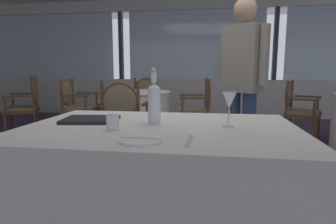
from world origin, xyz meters
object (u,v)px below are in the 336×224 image
(water_bottle, at_px, (154,101))
(dining_chair_2_0, at_px, (297,106))
(dining_chair_1_3, at_px, (145,99))
(side_plate, at_px, (141,140))
(menu_book, at_px, (91,120))
(wine_glass, at_px, (229,101))
(dining_chair_1_1, at_px, (123,115))
(diner_person_0, at_px, (243,77))
(dining_chair_1_0, at_px, (76,104))
(dining_chair_0_2, at_px, (28,102))
(water_tumbler, at_px, (113,122))
(dining_chair_1_2, at_px, (199,105))

(water_bottle, xyz_separation_m, dining_chair_2_0, (1.61, 2.68, -0.35))
(water_bottle, bearing_deg, dining_chair_2_0, 58.97)
(water_bottle, height_order, dining_chair_1_3, water_bottle)
(side_plate, xyz_separation_m, dining_chair_2_0, (1.59, 3.10, -0.22))
(water_bottle, distance_m, menu_book, 0.42)
(menu_book, bearing_deg, wine_glass, -10.90)
(dining_chair_1_1, distance_m, diner_person_0, 1.40)
(wine_glass, distance_m, dining_chair_1_3, 3.60)
(menu_book, bearing_deg, dining_chair_1_0, 111.02)
(wine_glass, bearing_deg, dining_chair_0_2, 141.20)
(dining_chair_1_3, bearing_deg, water_bottle, 8.87)
(water_tumbler, bearing_deg, dining_chair_0_2, 132.46)
(water_tumbler, height_order, dining_chair_1_2, dining_chair_1_2)
(dining_chair_1_0, bearing_deg, side_plate, -63.29)
(dining_chair_1_3, bearing_deg, water_tumbler, 5.20)
(side_plate, distance_m, menu_book, 0.59)
(side_plate, xyz_separation_m, diner_person_0, (0.62, 1.62, 0.24))
(side_plate, relative_size, dining_chair_2_0, 0.23)
(water_bottle, xyz_separation_m, dining_chair_1_2, (0.18, 2.47, -0.33))
(dining_chair_1_1, height_order, dining_chair_1_3, dining_chair_1_1)
(dining_chair_1_0, relative_size, diner_person_0, 0.54)
(water_bottle, height_order, water_tumbler, water_bottle)
(water_bottle, bearing_deg, wine_glass, -5.49)
(side_plate, xyz_separation_m, dining_chair_1_1, (-0.69, 1.87, -0.20))
(dining_chair_0_2, xyz_separation_m, dining_chair_1_1, (1.81, -0.84, -0.02))
(wine_glass, relative_size, dining_chair_0_2, 0.20)
(dining_chair_1_2, bearing_deg, side_plate, 81.55)
(dining_chair_1_2, bearing_deg, dining_chair_1_3, -44.97)
(water_bottle, bearing_deg, water_tumbler, -131.44)
(side_plate, distance_m, water_bottle, 0.44)
(dining_chair_2_0, bearing_deg, water_tumbler, -97.28)
(wine_glass, height_order, diner_person_0, diner_person_0)
(dining_chair_1_2, bearing_deg, water_bottle, 80.52)
(side_plate, xyz_separation_m, wine_glass, (0.41, 0.38, 0.14))
(wine_glass, xyz_separation_m, dining_chair_1_0, (-2.11, 2.34, -0.34))
(water_tumbler, bearing_deg, side_plate, -45.60)
(water_bottle, height_order, wine_glass, water_bottle)
(dining_chair_0_2, bearing_deg, wine_glass, 114.61)
(water_bottle, bearing_deg, dining_chair_1_0, 126.12)
(dining_chair_1_2, distance_m, dining_chair_2_0, 1.45)
(menu_book, relative_size, dining_chair_1_1, 0.34)
(dining_chair_0_2, height_order, diner_person_0, diner_person_0)
(dining_chair_2_0, distance_m, diner_person_0, 1.83)
(dining_chair_1_1, distance_m, dining_chair_1_2, 1.32)
(dining_chair_1_0, bearing_deg, menu_book, -66.25)
(dining_chair_1_2, bearing_deg, menu_book, 71.48)
(dining_chair_1_2, xyz_separation_m, dining_chair_2_0, (1.43, 0.21, -0.02))
(water_tumbler, xyz_separation_m, diner_person_0, (0.82, 1.41, 0.20))
(dining_chair_0_2, relative_size, dining_chair_2_0, 1.07)
(diner_person_0, bearing_deg, dining_chair_1_1, 119.56)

